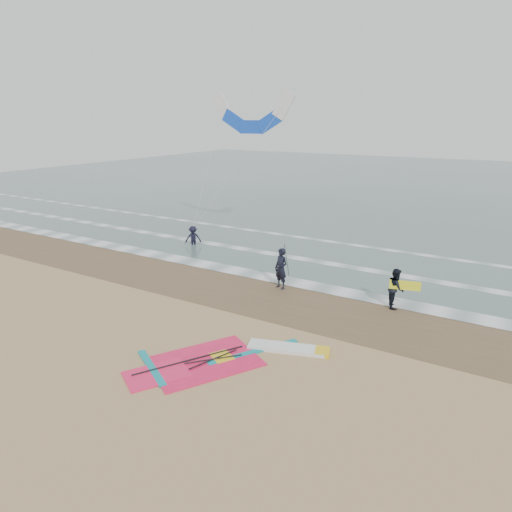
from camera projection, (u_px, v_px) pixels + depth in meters
The scene contains 11 objects.
ground at pixel (205, 355), 16.02m from camera, with size 120.00×120.00×0.00m, color tan.
sea_water at pixel (444, 186), 55.38m from camera, with size 120.00×80.00×0.02m, color #47605E.
wet_sand_band at pixel (284, 299), 20.94m from camera, with size 120.00×5.00×0.01m, color brown.
foam_waterline at pixel (322, 272), 24.57m from camera, with size 120.00×9.15×0.02m.
windsurf_rig at pixel (228, 358), 15.73m from camera, with size 6.01×5.69×0.14m.
person_standing at pixel (281, 269), 22.01m from camera, with size 0.74×0.48×2.02m, color black.
person_walking at pixel (396, 288), 19.84m from camera, with size 0.86×0.67×1.77m, color black.
person_wading at pixel (193, 233), 29.52m from camera, with size 1.05×0.61×1.63m, color black.
held_pole at pixel (287, 260), 21.73m from camera, with size 0.17×0.86×1.82m.
carried_kiteboard at pixel (405, 285), 19.49m from camera, with size 1.30×0.51×0.39m.
surf_kite at pixel (251, 116), 29.29m from camera, with size 6.24×3.74×8.65m.
Camera 1 is at (8.90, -11.34, 8.02)m, focal length 32.00 mm.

